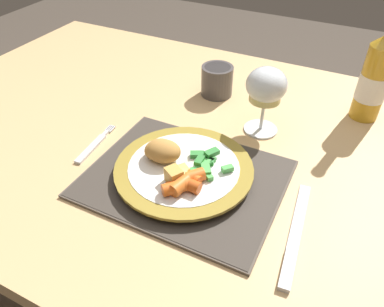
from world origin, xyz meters
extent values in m
cube|color=tan|center=(0.00, 0.00, 0.72)|extent=(1.52, 0.86, 0.04)
cube|color=tan|center=(-0.70, 0.38, 0.35)|extent=(0.06, 0.06, 0.70)
cube|color=brown|center=(-0.03, -0.13, 0.74)|extent=(0.35, 0.28, 0.01)
cube|color=#3C352E|center=(-0.03, -0.13, 0.75)|extent=(0.34, 0.27, 0.00)
cylinder|color=white|center=(-0.03, -0.12, 0.75)|extent=(0.21, 0.21, 0.01)
cylinder|color=olive|center=(-0.03, -0.12, 0.76)|extent=(0.25, 0.25, 0.01)
cylinder|color=white|center=(-0.03, -0.12, 0.77)|extent=(0.20, 0.20, 0.00)
ellipsoid|color=#B77F3D|center=(-0.08, -0.12, 0.79)|extent=(0.07, 0.06, 0.04)
ellipsoid|color=tan|center=(-0.08, -0.12, 0.78)|extent=(0.07, 0.06, 0.03)
ellipsoid|color=#B77F3D|center=(-0.09, -0.12, 0.78)|extent=(0.07, 0.07, 0.03)
cube|color=#338438|center=(0.00, -0.09, 0.77)|extent=(0.02, 0.03, 0.01)
cube|color=green|center=(0.00, -0.11, 0.77)|extent=(0.03, 0.03, 0.01)
cube|color=#338438|center=(-0.01, -0.11, 0.78)|extent=(0.01, 0.02, 0.01)
cube|color=#4CA84C|center=(0.04, -0.10, 0.77)|extent=(0.02, 0.02, 0.01)
cube|color=green|center=(-0.01, -0.13, 0.77)|extent=(0.03, 0.03, 0.01)
cube|color=green|center=(-0.01, -0.14, 0.77)|extent=(0.03, 0.02, 0.01)
cube|color=#4CA84C|center=(0.01, -0.12, 0.77)|extent=(0.03, 0.03, 0.01)
cube|color=#338438|center=(0.00, -0.08, 0.78)|extent=(0.03, 0.03, 0.01)
cube|color=#338438|center=(0.00, -0.10, 0.77)|extent=(0.03, 0.02, 0.01)
cube|color=#338438|center=(-0.03, -0.09, 0.77)|extent=(0.03, 0.02, 0.01)
cube|color=#4CA84C|center=(0.00, -0.11, 0.77)|extent=(0.02, 0.03, 0.01)
cube|color=#4CA84C|center=(0.02, -0.13, 0.77)|extent=(0.02, 0.02, 0.01)
cube|color=#4CA84C|center=(0.00, -0.10, 0.77)|extent=(0.02, 0.03, 0.01)
cube|color=green|center=(-0.01, -0.08, 0.77)|extent=(0.02, 0.02, 0.01)
cylinder|color=#CC5119|center=(0.00, -0.17, 0.78)|extent=(0.04, 0.02, 0.02)
cylinder|color=orange|center=(0.00, -0.15, 0.78)|extent=(0.04, 0.04, 0.02)
cylinder|color=#CC5119|center=(-0.02, -0.18, 0.77)|extent=(0.04, 0.04, 0.02)
cylinder|color=orange|center=(-0.01, -0.18, 0.78)|extent=(0.03, 0.04, 0.02)
cylinder|color=orange|center=(-0.01, -0.15, 0.78)|extent=(0.04, 0.03, 0.02)
cylinder|color=orange|center=(-0.02, -0.19, 0.78)|extent=(0.05, 0.05, 0.02)
cube|color=silver|center=(-0.24, -0.14, 0.74)|extent=(0.02, 0.09, 0.01)
cube|color=silver|center=(-0.24, -0.08, 0.74)|extent=(0.01, 0.02, 0.01)
cube|color=silver|center=(-0.24, -0.06, 0.74)|extent=(0.00, 0.02, 0.00)
cube|color=silver|center=(-0.24, -0.06, 0.74)|extent=(0.00, 0.02, 0.00)
cube|color=silver|center=(-0.25, -0.06, 0.74)|extent=(0.00, 0.02, 0.00)
cube|color=silver|center=(-0.25, -0.06, 0.74)|extent=(0.00, 0.02, 0.00)
cube|color=silver|center=(0.18, -0.12, 0.74)|extent=(0.03, 0.15, 0.00)
cube|color=#B2B2B7|center=(0.19, -0.23, 0.74)|extent=(0.02, 0.07, 0.01)
cylinder|color=silver|center=(0.04, 0.08, 0.74)|extent=(0.07, 0.07, 0.00)
cylinder|color=silver|center=(0.04, 0.08, 0.78)|extent=(0.01, 0.01, 0.07)
ellipsoid|color=silver|center=(0.04, 0.08, 0.85)|extent=(0.08, 0.08, 0.07)
cylinder|color=#E0D684|center=(0.04, 0.08, 0.82)|extent=(0.06, 0.06, 0.02)
cylinder|color=gold|center=(0.23, 0.24, 0.82)|extent=(0.06, 0.06, 0.17)
cylinder|color=white|center=(0.23, 0.24, 0.81)|extent=(0.06, 0.06, 0.06)
cube|color=#DBB256|center=(-0.02, -0.15, 0.78)|extent=(0.03, 0.03, 0.02)
cube|color=gold|center=(-0.03, -0.17, 0.78)|extent=(0.04, 0.03, 0.03)
cube|color=#E5BC66|center=(-0.02, -0.16, 0.78)|extent=(0.03, 0.02, 0.02)
cube|color=#E5BC66|center=(-0.03, -0.16, 0.78)|extent=(0.03, 0.03, 0.02)
cylinder|color=#4C4747|center=(-0.10, 0.18, 0.78)|extent=(0.08, 0.08, 0.07)
cylinder|color=#2A2727|center=(-0.10, 0.18, 0.81)|extent=(0.06, 0.06, 0.01)
camera|label=1|loc=(0.21, -0.57, 1.21)|focal=35.00mm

